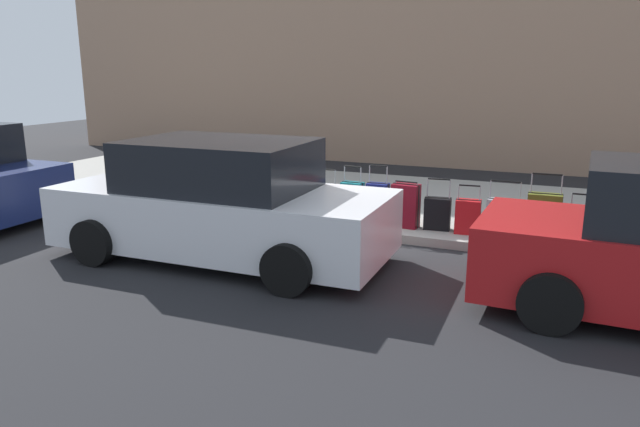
% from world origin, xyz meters
% --- Properties ---
extents(ground_plane, '(40.00, 40.00, 0.00)m').
position_xyz_m(ground_plane, '(0.00, 0.00, 0.00)').
color(ground_plane, black).
extents(sidewalk_curb, '(18.00, 5.00, 0.14)m').
position_xyz_m(sidewalk_curb, '(0.00, -2.50, 0.07)').
color(sidewalk_curb, '#9E9B93').
rests_on(sidewalk_curb, ground_plane).
extents(suitcase_teal_0, '(0.40, 0.20, 0.77)m').
position_xyz_m(suitcase_teal_0, '(-3.76, -0.46, 0.40)').
color(suitcase_teal_0, '#0F606B').
rests_on(suitcase_teal_0, sidewalk_curb).
extents(suitcase_olive_1, '(0.48, 0.26, 1.04)m').
position_xyz_m(suitcase_olive_1, '(-3.24, -0.41, 0.51)').
color(suitcase_olive_1, '#59601E').
rests_on(suitcase_olive_1, sidewalk_curb).
extents(suitcase_silver_2, '(0.50, 0.22, 0.87)m').
position_xyz_m(suitcase_silver_2, '(-2.67, -0.52, 0.43)').
color(suitcase_silver_2, '#9EA0A8').
rests_on(suitcase_silver_2, sidewalk_curb).
extents(suitcase_red_3, '(0.39, 0.28, 0.77)m').
position_xyz_m(suitcase_red_3, '(-2.15, -0.51, 0.40)').
color(suitcase_red_3, red).
rests_on(suitcase_red_3, sidewalk_curb).
extents(suitcase_black_4, '(0.42, 0.26, 0.82)m').
position_xyz_m(suitcase_black_4, '(-1.67, -0.55, 0.40)').
color(suitcase_black_4, black).
rests_on(suitcase_black_4, sidewalk_curb).
extents(suitcase_maroon_5, '(0.44, 0.29, 0.76)m').
position_xyz_m(suitcase_maroon_5, '(-1.17, -0.50, 0.49)').
color(suitcase_maroon_5, maroon).
rests_on(suitcase_maroon_5, sidewalk_curb).
extents(suitcase_navy_6, '(0.36, 0.22, 0.98)m').
position_xyz_m(suitcase_navy_6, '(-0.69, -0.53, 0.48)').
color(suitcase_navy_6, navy).
rests_on(suitcase_navy_6, sidewalk_curb).
extents(suitcase_teal_7, '(0.37, 0.25, 0.94)m').
position_xyz_m(suitcase_teal_7, '(-0.25, -0.54, 0.47)').
color(suitcase_teal_7, '#0F606B').
rests_on(suitcase_teal_7, sidewalk_curb).
extents(suitcase_olive_8, '(0.39, 0.26, 0.86)m').
position_xyz_m(suitcase_olive_8, '(0.21, -0.51, 0.42)').
color(suitcase_olive_8, '#59601E').
rests_on(suitcase_olive_8, sidewalk_curb).
extents(suitcase_silver_9, '(0.43, 0.25, 0.96)m').
position_xyz_m(suitcase_silver_9, '(0.70, -0.55, 0.49)').
color(suitcase_silver_9, '#9EA0A8').
rests_on(suitcase_silver_9, sidewalk_curb).
extents(suitcase_red_10, '(0.40, 0.24, 1.00)m').
position_xyz_m(suitcase_red_10, '(1.19, -0.46, 0.53)').
color(suitcase_red_10, red).
rests_on(suitcase_red_10, sidewalk_curb).
extents(suitcase_black_11, '(0.51, 0.22, 0.91)m').
position_xyz_m(suitcase_black_11, '(1.72, -0.49, 0.44)').
color(suitcase_black_11, black).
rests_on(suitcase_black_11, sidewalk_curb).
extents(fire_hydrant, '(0.39, 0.21, 0.79)m').
position_xyz_m(fire_hydrant, '(2.49, -0.48, 0.55)').
color(fire_hydrant, '#99999E').
rests_on(fire_hydrant, sidewalk_curb).
extents(bollard_post, '(0.17, 0.17, 0.77)m').
position_xyz_m(bollard_post, '(2.96, -0.33, 0.52)').
color(bollard_post, brown).
rests_on(bollard_post, sidewalk_curb).
extents(parked_car_white_1, '(4.74, 2.16, 1.67)m').
position_xyz_m(parked_car_white_1, '(0.92, 1.63, 0.78)').
color(parked_car_white_1, silver).
rests_on(parked_car_white_1, ground_plane).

